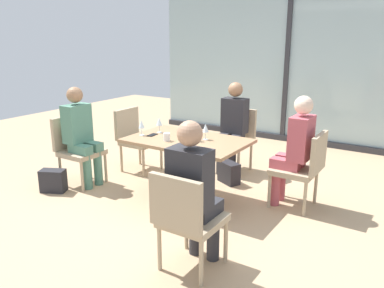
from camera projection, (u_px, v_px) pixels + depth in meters
ground_plane at (187, 199)px, 4.66m from camera, size 12.00×12.00×0.00m
window_wall_backdrop at (287, 74)px, 6.92m from camera, size 5.08×0.10×2.70m
dining_table_main at (187, 154)px, 4.52m from camera, size 1.35×0.86×0.73m
chair_near_window at (236, 136)px, 5.53m from camera, size 0.46×0.51×0.87m
chair_side_end at (76, 146)px, 5.05m from camera, size 0.50×0.46×0.87m
chair_front_right at (186, 216)px, 3.10m from camera, size 0.46×0.50×0.87m
chair_far_right at (303, 165)px, 4.30m from camera, size 0.50×0.46×0.87m
chair_far_left at (135, 136)px, 5.55m from camera, size 0.50×0.46×0.87m
person_near_window at (233, 123)px, 5.39m from camera, size 0.34×0.39×1.26m
person_side_end at (81, 132)px, 4.93m from camera, size 0.39×0.34×1.26m
person_front_right at (194, 188)px, 3.14m from camera, size 0.34×0.39×1.26m
person_far_right at (295, 146)px, 4.30m from camera, size 0.39×0.34×1.26m
wine_glass_0 at (159, 122)px, 4.74m from camera, size 0.07×0.07×0.18m
wine_glass_1 at (141, 124)px, 4.60m from camera, size 0.07×0.07×0.18m
wine_glass_2 at (206, 128)px, 4.41m from camera, size 0.07×0.07×0.18m
wine_glass_3 at (196, 130)px, 4.35m from camera, size 0.07×0.07×0.18m
coffee_cup at (167, 137)px, 4.39m from camera, size 0.08×0.08×0.09m
cell_phone_on_table at (152, 135)px, 4.64m from camera, size 0.08×0.15×0.01m
handbag_0 at (229, 173)px, 5.13m from camera, size 0.34×0.28×0.28m
handbag_1 at (53, 181)px, 4.84m from camera, size 0.34×0.28×0.28m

